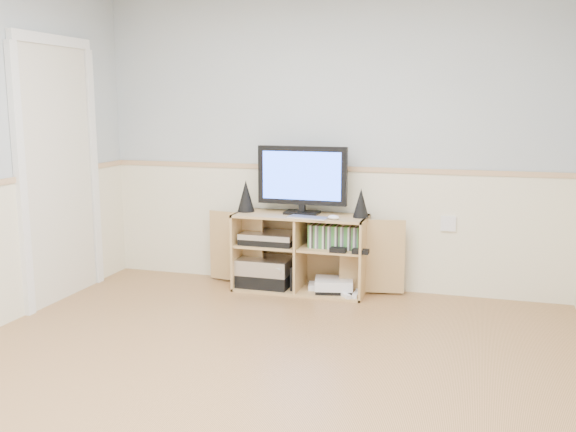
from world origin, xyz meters
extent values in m
cube|color=#B48150|center=(0.00, 0.00, -0.01)|extent=(4.00, 4.50, 0.02)
cube|color=silver|center=(0.00, 2.26, 1.25)|extent=(4.00, 0.02, 2.50)
cube|color=beige|center=(0.00, 2.24, 0.50)|extent=(4.00, 0.01, 1.00)
cube|color=tan|center=(0.00, 2.23, 1.02)|extent=(4.00, 0.02, 0.04)
cube|color=silver|center=(-1.98, 1.30, 1.00)|extent=(0.03, 0.82, 2.00)
cube|color=tan|center=(-0.18, 2.01, 0.01)|extent=(1.10, 0.41, 0.02)
cube|color=tan|center=(-0.18, 2.01, 0.64)|extent=(1.10, 0.41, 0.02)
cube|color=tan|center=(-0.73, 2.01, 0.33)|extent=(0.02, 0.41, 0.65)
cube|color=tan|center=(0.36, 2.01, 0.33)|extent=(0.02, 0.41, 0.65)
cube|color=tan|center=(-0.18, 2.21, 0.33)|extent=(1.10, 0.02, 0.65)
cube|color=tan|center=(-0.18, 2.01, 0.33)|extent=(0.02, 0.39, 0.61)
cube|color=tan|center=(-0.46, 2.01, 0.38)|extent=(0.52, 0.37, 0.02)
cube|color=tan|center=(0.09, 2.01, 0.38)|extent=(0.52, 0.37, 0.02)
cube|color=tan|center=(-0.78, 2.07, 0.33)|extent=(0.53, 0.11, 0.61)
cube|color=tan|center=(0.41, 2.07, 0.33)|extent=(0.53, 0.11, 0.61)
cube|color=black|center=(-0.18, 2.06, 0.66)|extent=(0.28, 0.18, 0.02)
cube|color=black|center=(-0.18, 2.06, 0.70)|extent=(0.05, 0.04, 0.06)
cube|color=black|center=(-0.18, 2.06, 0.97)|extent=(0.76, 0.05, 0.48)
cube|color=blue|center=(-0.18, 2.04, 0.97)|extent=(0.67, 0.01, 0.40)
cone|color=black|center=(-0.67, 2.03, 0.78)|extent=(0.15, 0.15, 0.27)
cone|color=black|center=(0.32, 2.03, 0.77)|extent=(0.13, 0.13, 0.24)
cube|color=silver|center=(-0.08, 1.87, 0.66)|extent=(0.34, 0.17, 0.01)
ellipsoid|color=white|center=(0.13, 1.87, 0.67)|extent=(0.11, 0.08, 0.04)
cube|color=black|center=(-0.50, 2.01, 0.07)|extent=(0.45, 0.34, 0.11)
cube|color=silver|center=(-0.50, 2.01, 0.20)|extent=(0.45, 0.34, 0.13)
cube|color=black|center=(-0.46, 2.01, 0.42)|extent=(0.45, 0.32, 0.05)
cube|color=silver|center=(-0.46, 2.01, 0.46)|extent=(0.45, 0.32, 0.05)
cube|color=black|center=(-0.22, 1.96, 0.12)|extent=(0.04, 0.14, 0.20)
cube|color=white|center=(-0.01, 2.04, 0.04)|extent=(0.24, 0.20, 0.05)
cube|color=black|center=(0.11, 1.99, 0.04)|extent=(0.34, 0.30, 0.03)
cube|color=white|center=(0.11, 1.99, 0.09)|extent=(0.36, 0.32, 0.08)
cube|color=white|center=(0.31, 1.91, 0.04)|extent=(0.04, 0.14, 0.03)
cube|color=white|center=(0.29, 2.07, 0.04)|extent=(0.09, 0.15, 0.03)
cube|color=#3F8C3F|center=(0.11, 1.99, 0.48)|extent=(0.42, 0.13, 0.19)
cube|color=white|center=(1.00, 2.23, 0.60)|extent=(0.12, 0.03, 0.12)
camera|label=1|loc=(1.21, -3.03, 1.57)|focal=40.00mm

